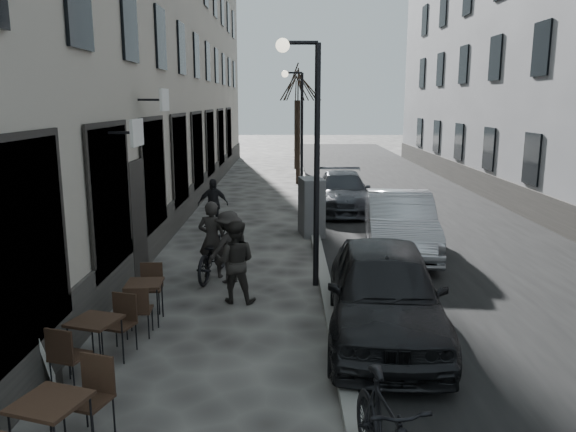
{
  "coord_description": "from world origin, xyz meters",
  "views": [
    {
      "loc": [
        -0.61,
        -5.49,
        3.88
      ],
      "look_at": [
        -0.6,
        4.61,
        1.8
      ],
      "focal_mm": 35.0,
      "sensor_mm": 36.0,
      "label": 1
    }
  ],
  "objects_px": {
    "bistro_set_c": "(145,298)",
    "pedestrian_mid": "(229,247)",
    "car_near": "(384,291)",
    "tree_far": "(296,87)",
    "car_far": "(342,192)",
    "streetlamp_far": "(298,119)",
    "bicycle": "(212,254)",
    "pedestrian_far": "(213,204)",
    "tree_near": "(298,83)",
    "streetlamp_near": "(309,137)",
    "pedestrian_near": "(235,262)",
    "bistro_set_a": "(52,428)",
    "bistro_set_b": "(96,339)",
    "car_mid": "(400,223)",
    "sign_board": "(44,352)",
    "utility_cabinet": "(311,207)"
  },
  "relations": [
    {
      "from": "bistro_set_c",
      "to": "pedestrian_mid",
      "type": "height_order",
      "value": "pedestrian_mid"
    },
    {
      "from": "pedestrian_mid",
      "to": "car_near",
      "type": "bearing_deg",
      "value": 92.26
    },
    {
      "from": "tree_far",
      "to": "car_far",
      "type": "bearing_deg",
      "value": -83.32
    },
    {
      "from": "streetlamp_far",
      "to": "car_far",
      "type": "height_order",
      "value": "streetlamp_far"
    },
    {
      "from": "bicycle",
      "to": "pedestrian_far",
      "type": "height_order",
      "value": "pedestrian_far"
    },
    {
      "from": "tree_near",
      "to": "car_near",
      "type": "xyz_separation_m",
      "value": [
        1.1,
        -17.65,
        -3.88
      ]
    },
    {
      "from": "streetlamp_near",
      "to": "pedestrian_near",
      "type": "height_order",
      "value": "streetlamp_near"
    },
    {
      "from": "bistro_set_a",
      "to": "bistro_set_c",
      "type": "height_order",
      "value": "bistro_set_a"
    },
    {
      "from": "tree_far",
      "to": "bicycle",
      "type": "xyz_separation_m",
      "value": [
        -2.18,
        -20.41,
        -4.14
      ]
    },
    {
      "from": "bistro_set_b",
      "to": "car_far",
      "type": "relative_size",
      "value": 0.34
    },
    {
      "from": "pedestrian_mid",
      "to": "bistro_set_a",
      "type": "bearing_deg",
      "value": 36.33
    },
    {
      "from": "tree_near",
      "to": "bistro_set_b",
      "type": "distance_m",
      "value": 19.59
    },
    {
      "from": "bistro_set_b",
      "to": "bistro_set_a",
      "type": "bearing_deg",
      "value": -64.46
    },
    {
      "from": "streetlamp_near",
      "to": "pedestrian_mid",
      "type": "xyz_separation_m",
      "value": [
        -1.69,
        0.21,
        -2.37
      ]
    },
    {
      "from": "tree_far",
      "to": "bicycle",
      "type": "relative_size",
      "value": 2.84
    },
    {
      "from": "bicycle",
      "to": "car_mid",
      "type": "distance_m",
      "value": 5.04
    },
    {
      "from": "sign_board",
      "to": "car_far",
      "type": "bearing_deg",
      "value": 43.2
    },
    {
      "from": "bistro_set_c",
      "to": "utility_cabinet",
      "type": "relative_size",
      "value": 0.91
    },
    {
      "from": "streetlamp_far",
      "to": "pedestrian_near",
      "type": "bearing_deg",
      "value": -96.36
    },
    {
      "from": "tree_near",
      "to": "car_far",
      "type": "height_order",
      "value": "tree_near"
    },
    {
      "from": "car_mid",
      "to": "tree_near",
      "type": "bearing_deg",
      "value": 107.0
    },
    {
      "from": "tree_far",
      "to": "sign_board",
      "type": "height_order",
      "value": "tree_far"
    },
    {
      "from": "bicycle",
      "to": "car_near",
      "type": "height_order",
      "value": "car_near"
    },
    {
      "from": "utility_cabinet",
      "to": "streetlamp_near",
      "type": "bearing_deg",
      "value": -101.96
    },
    {
      "from": "bicycle",
      "to": "car_mid",
      "type": "xyz_separation_m",
      "value": [
        4.58,
        2.08,
        0.25
      ]
    },
    {
      "from": "tree_near",
      "to": "bistro_set_c",
      "type": "bearing_deg",
      "value": -100.05
    },
    {
      "from": "bicycle",
      "to": "pedestrian_far",
      "type": "distance_m",
      "value": 4.8
    },
    {
      "from": "utility_cabinet",
      "to": "pedestrian_mid",
      "type": "bearing_deg",
      "value": -122.58
    },
    {
      "from": "tree_far",
      "to": "pedestrian_far",
      "type": "xyz_separation_m",
      "value": [
        -2.78,
        -15.65,
        -3.88
      ]
    },
    {
      "from": "bistro_set_c",
      "to": "car_near",
      "type": "bearing_deg",
      "value": -11.53
    },
    {
      "from": "tree_near",
      "to": "tree_far",
      "type": "bearing_deg",
      "value": 90.0
    },
    {
      "from": "bistro_set_a",
      "to": "utility_cabinet",
      "type": "height_order",
      "value": "utility_cabinet"
    },
    {
      "from": "bistro_set_c",
      "to": "pedestrian_mid",
      "type": "xyz_separation_m",
      "value": [
        1.26,
        2.29,
        0.33
      ]
    },
    {
      "from": "utility_cabinet",
      "to": "pedestrian_mid",
      "type": "height_order",
      "value": "utility_cabinet"
    },
    {
      "from": "bistro_set_c",
      "to": "utility_cabinet",
      "type": "distance_m",
      "value": 7.45
    },
    {
      "from": "car_far",
      "to": "bicycle",
      "type": "bearing_deg",
      "value": -112.69
    },
    {
      "from": "bistro_set_a",
      "to": "pedestrian_mid",
      "type": "bearing_deg",
      "value": 97.27
    },
    {
      "from": "tree_near",
      "to": "pedestrian_near",
      "type": "relative_size",
      "value": 3.5
    },
    {
      "from": "tree_far",
      "to": "sign_board",
      "type": "bearing_deg",
      "value": -98.83
    },
    {
      "from": "bistro_set_a",
      "to": "car_far",
      "type": "height_order",
      "value": "car_far"
    },
    {
      "from": "car_mid",
      "to": "bistro_set_a",
      "type": "bearing_deg",
      "value": -115.47
    },
    {
      "from": "bistro_set_b",
      "to": "bicycle",
      "type": "distance_m",
      "value": 4.58
    },
    {
      "from": "streetlamp_far",
      "to": "tree_far",
      "type": "height_order",
      "value": "tree_far"
    },
    {
      "from": "tree_near",
      "to": "car_mid",
      "type": "height_order",
      "value": "tree_near"
    },
    {
      "from": "streetlamp_near",
      "to": "bicycle",
      "type": "bearing_deg",
      "value": 164.27
    },
    {
      "from": "streetlamp_near",
      "to": "bistro_set_c",
      "type": "distance_m",
      "value": 4.51
    },
    {
      "from": "streetlamp_near",
      "to": "pedestrian_mid",
      "type": "height_order",
      "value": "streetlamp_near"
    },
    {
      "from": "tree_far",
      "to": "streetlamp_far",
      "type": "bearing_deg",
      "value": -90.46
    },
    {
      "from": "bistro_set_b",
      "to": "bicycle",
      "type": "xyz_separation_m",
      "value": [
        1.12,
        4.44,
        0.05
      ]
    },
    {
      "from": "streetlamp_far",
      "to": "pedestrian_far",
      "type": "xyz_separation_m",
      "value": [
        -2.71,
        -6.65,
        -2.38
      ]
    }
  ]
}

